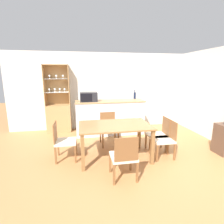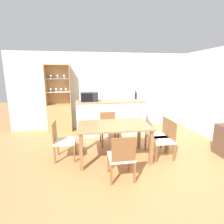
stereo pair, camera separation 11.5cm
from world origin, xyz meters
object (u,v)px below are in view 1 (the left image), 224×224
at_px(display_cabinet, 59,113).
at_px(dining_chair_side_right_far, 159,135).
at_px(dining_chair_head_far, 109,129).
at_px(microwave, 89,97).
at_px(dining_chair_side_left_far, 64,141).
at_px(dining_table, 115,130).
at_px(wine_bottle, 135,95).
at_px(dining_chair_head_near, 124,157).
at_px(dining_chair_side_right_near, 164,139).

xyz_separation_m(display_cabinet, dining_chair_side_right_far, (2.54, -2.04, -0.19)).
height_order(dining_chair_head_far, microwave, microwave).
distance_m(display_cabinet, dining_chair_side_left_far, 2.07).
relative_size(dining_chair_side_left_far, microwave, 1.68).
xyz_separation_m(dining_table, dining_chair_head_far, (-0.00, 0.82, -0.24)).
bearing_deg(dining_chair_head_far, wine_bottle, -135.87).
distance_m(dining_chair_head_near, microwave, 2.61).
bearing_deg(dining_table, display_cabinet, 123.14).
distance_m(dining_chair_side_right_far, microwave, 2.31).
bearing_deg(dining_chair_side_right_far, dining_chair_head_near, 133.81).
relative_size(display_cabinet, wine_bottle, 7.11).
bearing_deg(display_cabinet, microwave, -30.09).
bearing_deg(dining_chair_side_left_far, dining_chair_side_right_near, 83.62).
height_order(dining_chair_side_right_near, wine_bottle, wine_bottle).
relative_size(display_cabinet, dining_chair_head_far, 2.53).
bearing_deg(dining_chair_head_near, dining_chair_side_right_far, 40.97).
bearing_deg(dining_chair_side_left_far, microwave, 157.80).
xyz_separation_m(dining_chair_head_near, dining_chair_side_left_far, (-1.11, 0.96, 0.00)).
bearing_deg(display_cabinet, dining_table, -56.86).
bearing_deg(dining_chair_side_right_far, dining_chair_side_left_far, 93.02).
xyz_separation_m(dining_chair_side_left_far, dining_chair_head_far, (1.11, 0.67, 0.00)).
distance_m(dining_chair_head_near, dining_chair_head_far, 1.63).
relative_size(dining_table, dining_chair_head_far, 1.82).
distance_m(dining_chair_head_near, dining_chair_side_left_far, 1.47).
height_order(display_cabinet, dining_chair_head_far, display_cabinet).
distance_m(display_cabinet, dining_table, 2.61).
relative_size(display_cabinet, dining_chair_side_right_far, 2.53).
bearing_deg(dining_chair_head_far, dining_chair_head_near, 88.23).
distance_m(dining_chair_head_near, dining_chair_side_right_far, 1.47).
bearing_deg(display_cabinet, dining_chair_side_left_far, -81.20).
bearing_deg(dining_chair_head_near, dining_chair_head_far, 90.30).
bearing_deg(microwave, dining_chair_side_right_near, -48.26).
relative_size(display_cabinet, microwave, 4.25).
relative_size(microwave, wine_bottle, 1.67).
bearing_deg(dining_table, dining_chair_side_right_far, 7.19).
xyz_separation_m(dining_table, microwave, (-0.47, 1.63, 0.52)).
bearing_deg(dining_chair_side_right_far, wine_bottle, 5.43).
relative_size(dining_table, dining_chair_side_left_far, 1.82).
bearing_deg(dining_table, dining_chair_side_right_near, -7.35).
bearing_deg(dining_chair_side_right_near, microwave, 42.45).
distance_m(dining_chair_head_near, dining_chair_side_right_near, 1.30).
xyz_separation_m(display_cabinet, dining_chair_side_right_near, (2.54, -2.33, -0.19)).
bearing_deg(dining_chair_head_near, display_cabinet, 115.68).
bearing_deg(dining_chair_side_left_far, dining_chair_head_far, 122.19).
distance_m(dining_table, dining_chair_head_near, 0.85).
relative_size(dining_chair_head_far, dining_chair_side_right_far, 1.00).
bearing_deg(dining_chair_side_left_far, dining_chair_head_near, 50.16).
distance_m(dining_chair_side_right_near, wine_bottle, 2.17).
bearing_deg(dining_chair_side_left_far, dining_chair_side_right_far, 90.89).
xyz_separation_m(dining_chair_side_right_far, wine_bottle, (-0.07, 1.75, 0.74)).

